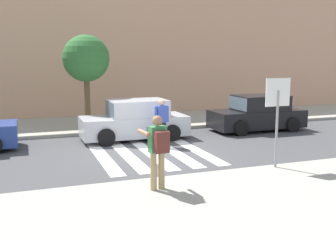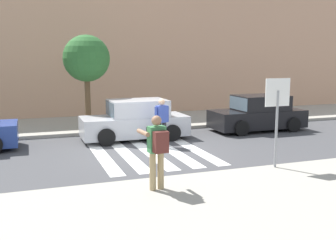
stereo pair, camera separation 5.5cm
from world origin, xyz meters
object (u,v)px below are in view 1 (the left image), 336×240
object	(u,v)px
stop_sign	(277,103)
parked_car_black	(258,114)
pedestrian_crossing	(162,120)
parked_car_silver	(135,121)
street_tree_center	(86,59)
photographer_with_backpack	(158,146)

from	to	relation	value
stop_sign	parked_car_black	world-z (taller)	stop_sign
pedestrian_crossing	parked_car_silver	distance (m)	1.70
street_tree_center	photographer_with_backpack	bearing A→B (deg)	-88.08
parked_car_black	street_tree_center	world-z (taller)	street_tree_center
stop_sign	street_tree_center	bearing A→B (deg)	116.51
stop_sign	pedestrian_crossing	world-z (taller)	stop_sign
stop_sign	pedestrian_crossing	size ratio (longest dim) A/B	1.43
photographer_with_backpack	street_tree_center	distance (m)	8.90
photographer_with_backpack	parked_car_silver	world-z (taller)	photographer_with_backpack
street_tree_center	pedestrian_crossing	bearing A→B (deg)	-61.82
pedestrian_crossing	parked_car_black	world-z (taller)	pedestrian_crossing
pedestrian_crossing	street_tree_center	world-z (taller)	street_tree_center
stop_sign	parked_car_black	distance (m)	6.60
photographer_with_backpack	parked_car_silver	bearing A→B (deg)	79.36
photographer_with_backpack	stop_sign	bearing A→B (deg)	11.02
pedestrian_crossing	parked_car_silver	bearing A→B (deg)	109.34
photographer_with_backpack	parked_car_silver	distance (m)	6.56
street_tree_center	parked_car_silver	bearing A→B (deg)	-56.36
stop_sign	parked_car_black	xyz separation A→B (m)	(3.08, 5.71, -1.21)
photographer_with_backpack	street_tree_center	world-z (taller)	street_tree_center
photographer_with_backpack	pedestrian_crossing	world-z (taller)	photographer_with_backpack
stop_sign	photographer_with_backpack	bearing A→B (deg)	-168.98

